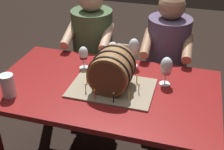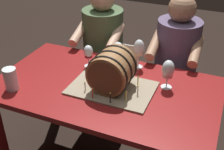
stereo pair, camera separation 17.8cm
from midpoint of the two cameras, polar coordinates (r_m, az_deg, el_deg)
dining_table at (r=1.92m, az=-4.05°, el=-5.07°), size 1.41×0.80×0.73m
barrel_cake at (r=1.77m, az=-2.88°, el=0.47°), size 0.51×0.35×0.27m
wine_glass_rose at (r=1.83m, az=7.69°, el=1.42°), size 0.08×0.08×0.19m
wine_glass_red at (r=2.03m, az=-8.04°, el=3.94°), size 0.07×0.07×0.16m
wine_glass_white at (r=2.02m, az=1.70°, el=5.21°), size 0.07×0.07×0.21m
wine_glass_empty at (r=2.04m, az=-2.37°, el=4.95°), size 0.08×0.08×0.18m
beer_pint at (r=1.87m, az=-21.97°, el=-2.14°), size 0.08×0.08×0.14m
menu_card at (r=2.05m, az=0.08°, el=3.73°), size 0.11×0.02×0.16m
person_seated_left at (r=2.57m, az=-5.62°, el=2.82°), size 0.40×0.49×1.17m
person_seated_right at (r=2.43m, az=8.14°, el=0.86°), size 0.38×0.46×1.17m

